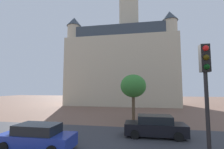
% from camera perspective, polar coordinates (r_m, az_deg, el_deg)
% --- Properties ---
extents(ground_plane, '(120.00, 120.00, 0.00)m').
position_cam_1_polar(ground_plane, '(13.47, -2.32, -20.79)').
color(ground_plane, brown).
extents(street_asphalt_strip, '(120.00, 8.69, 0.00)m').
position_cam_1_polar(street_asphalt_strip, '(11.50, -4.79, -23.56)').
color(street_asphalt_strip, '#38383D').
rests_on(street_asphalt_strip, ground_plane).
extents(landmark_building, '(23.64, 11.26, 34.29)m').
position_cam_1_polar(landmark_building, '(36.03, 3.89, 4.04)').
color(landmark_building, beige).
rests_on(landmark_building, ground_plane).
extents(car_blue, '(4.46, 1.93, 1.50)m').
position_cam_1_polar(car_blue, '(10.97, -25.83, -20.12)').
color(car_blue, '#23389E').
rests_on(car_blue, ground_plane).
extents(car_black, '(4.52, 1.93, 1.58)m').
position_cam_1_polar(car_black, '(12.84, 15.53, -17.95)').
color(car_black, black).
rests_on(car_black, ground_plane).
extents(traffic_light_pole, '(0.28, 0.34, 5.07)m').
position_cam_1_polar(traffic_light_pole, '(5.75, 31.52, -5.69)').
color(traffic_light_pole, black).
rests_on(traffic_light_pole, ground_plane).
extents(tree_curb_far, '(2.86, 2.86, 5.20)m').
position_cam_1_polar(tree_curb_far, '(17.60, 7.83, -4.29)').
color(tree_curb_far, brown).
rests_on(tree_curb_far, ground_plane).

